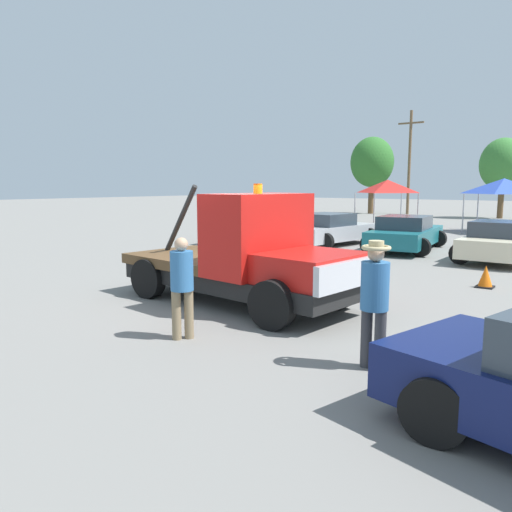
{
  "coord_description": "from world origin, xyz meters",
  "views": [
    {
      "loc": [
        6.56,
        -8.17,
        2.5
      ],
      "look_at": [
        0.5,
        0.0,
        1.05
      ],
      "focal_mm": 35.0,
      "sensor_mm": 36.0,
      "label": 1
    }
  ],
  "objects_px": {
    "canopy_tent_blue": "(504,186)",
    "person_at_hood": "(182,281)",
    "parked_car_cream": "(502,242)",
    "parked_car_teal": "(405,233)",
    "tree_center": "(503,165)",
    "parked_car_silver": "(329,230)",
    "person_near_truck": "(375,294)",
    "utility_pole": "(409,160)",
    "tow_truck": "(249,259)",
    "tree_left": "(372,162)",
    "traffic_cone": "(486,277)",
    "parked_car_charcoal": "(253,227)"
  },
  "relations": [
    {
      "from": "tree_left",
      "to": "tow_truck",
      "type": "bearing_deg",
      "value": -70.27
    },
    {
      "from": "tow_truck",
      "to": "tree_center",
      "type": "xyz_separation_m",
      "value": [
        -1.48,
        33.27,
        3.05
      ]
    },
    {
      "from": "parked_car_silver",
      "to": "parked_car_teal",
      "type": "distance_m",
      "value": 3.17
    },
    {
      "from": "utility_pole",
      "to": "parked_car_cream",
      "type": "bearing_deg",
      "value": -64.01
    },
    {
      "from": "person_at_hood",
      "to": "utility_pole",
      "type": "relative_size",
      "value": 0.19
    },
    {
      "from": "tree_left",
      "to": "traffic_cone",
      "type": "height_order",
      "value": "tree_left"
    },
    {
      "from": "person_near_truck",
      "to": "traffic_cone",
      "type": "xyz_separation_m",
      "value": [
        -0.01,
        6.8,
        -0.79
      ]
    },
    {
      "from": "person_near_truck",
      "to": "tree_center",
      "type": "distance_m",
      "value": 35.66
    },
    {
      "from": "tow_truck",
      "to": "person_near_truck",
      "type": "bearing_deg",
      "value": -21.76
    },
    {
      "from": "person_near_truck",
      "to": "person_at_hood",
      "type": "distance_m",
      "value": 3.1
    },
    {
      "from": "parked_car_silver",
      "to": "parked_car_teal",
      "type": "height_order",
      "value": "same"
    },
    {
      "from": "tree_center",
      "to": "parked_car_cream",
      "type": "bearing_deg",
      "value": -79.19
    },
    {
      "from": "tree_left",
      "to": "tree_center",
      "type": "height_order",
      "value": "tree_left"
    },
    {
      "from": "parked_car_silver",
      "to": "traffic_cone",
      "type": "bearing_deg",
      "value": -119.73
    },
    {
      "from": "person_near_truck",
      "to": "parked_car_teal",
      "type": "bearing_deg",
      "value": -156.15
    },
    {
      "from": "tree_center",
      "to": "canopy_tent_blue",
      "type": "bearing_deg",
      "value": -79.03
    },
    {
      "from": "person_at_hood",
      "to": "tree_center",
      "type": "height_order",
      "value": "tree_center"
    },
    {
      "from": "utility_pole",
      "to": "parked_car_teal",
      "type": "bearing_deg",
      "value": -70.37
    },
    {
      "from": "tow_truck",
      "to": "utility_pole",
      "type": "bearing_deg",
      "value": 110.92
    },
    {
      "from": "parked_car_silver",
      "to": "tow_truck",
      "type": "bearing_deg",
      "value": -153.0
    },
    {
      "from": "tow_truck",
      "to": "parked_car_silver",
      "type": "relative_size",
      "value": 1.19
    },
    {
      "from": "parked_car_cream",
      "to": "parked_car_teal",
      "type": "bearing_deg",
      "value": 76.74
    },
    {
      "from": "canopy_tent_blue",
      "to": "tree_center",
      "type": "distance_m",
      "value": 12.79
    },
    {
      "from": "person_at_hood",
      "to": "traffic_cone",
      "type": "relative_size",
      "value": 3.04
    },
    {
      "from": "tree_left",
      "to": "utility_pole",
      "type": "relative_size",
      "value": 0.76
    },
    {
      "from": "tree_center",
      "to": "tow_truck",
      "type": "bearing_deg",
      "value": -87.45
    },
    {
      "from": "canopy_tent_blue",
      "to": "parked_car_silver",
      "type": "bearing_deg",
      "value": -114.11
    },
    {
      "from": "tow_truck",
      "to": "tree_left",
      "type": "xyz_separation_m",
      "value": [
        -11.97,
        33.38,
        3.49
      ]
    },
    {
      "from": "parked_car_silver",
      "to": "person_at_hood",
      "type": "bearing_deg",
      "value": -154.39
    },
    {
      "from": "parked_car_silver",
      "to": "parked_car_cream",
      "type": "bearing_deg",
      "value": -87.62
    },
    {
      "from": "person_at_hood",
      "to": "canopy_tent_blue",
      "type": "relative_size",
      "value": 0.52
    },
    {
      "from": "person_at_hood",
      "to": "tree_left",
      "type": "height_order",
      "value": "tree_left"
    },
    {
      "from": "tow_truck",
      "to": "person_at_hood",
      "type": "distance_m",
      "value": 2.55
    },
    {
      "from": "person_near_truck",
      "to": "tow_truck",
      "type": "bearing_deg",
      "value": -112.32
    },
    {
      "from": "utility_pole",
      "to": "traffic_cone",
      "type": "bearing_deg",
      "value": -66.92
    },
    {
      "from": "canopy_tent_blue",
      "to": "person_at_hood",
      "type": "bearing_deg",
      "value": -90.97
    },
    {
      "from": "tow_truck",
      "to": "traffic_cone",
      "type": "height_order",
      "value": "tow_truck"
    },
    {
      "from": "tree_center",
      "to": "traffic_cone",
      "type": "bearing_deg",
      "value": -79.91
    },
    {
      "from": "parked_car_charcoal",
      "to": "parked_car_silver",
      "type": "bearing_deg",
      "value": -77.49
    },
    {
      "from": "parked_car_cream",
      "to": "canopy_tent_blue",
      "type": "distance_m",
      "value": 11.32
    },
    {
      "from": "parked_car_teal",
      "to": "utility_pole",
      "type": "bearing_deg",
      "value": 12.73
    },
    {
      "from": "tree_center",
      "to": "traffic_cone",
      "type": "xyz_separation_m",
      "value": [
        5.05,
        -28.37,
        -3.77
      ]
    },
    {
      "from": "canopy_tent_blue",
      "to": "tree_center",
      "type": "height_order",
      "value": "tree_center"
    },
    {
      "from": "parked_car_charcoal",
      "to": "tree_left",
      "type": "distance_m",
      "value": 24.56
    },
    {
      "from": "person_near_truck",
      "to": "parked_car_silver",
      "type": "distance_m",
      "value": 14.31
    },
    {
      "from": "tow_truck",
      "to": "traffic_cone",
      "type": "bearing_deg",
      "value": 60.07
    },
    {
      "from": "parked_car_silver",
      "to": "canopy_tent_blue",
      "type": "height_order",
      "value": "canopy_tent_blue"
    },
    {
      "from": "person_at_hood",
      "to": "utility_pole",
      "type": "distance_m",
      "value": 38.67
    },
    {
      "from": "canopy_tent_blue",
      "to": "person_near_truck",
      "type": "bearing_deg",
      "value": -83.36
    },
    {
      "from": "tow_truck",
      "to": "traffic_cone",
      "type": "distance_m",
      "value": 6.1
    }
  ]
}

